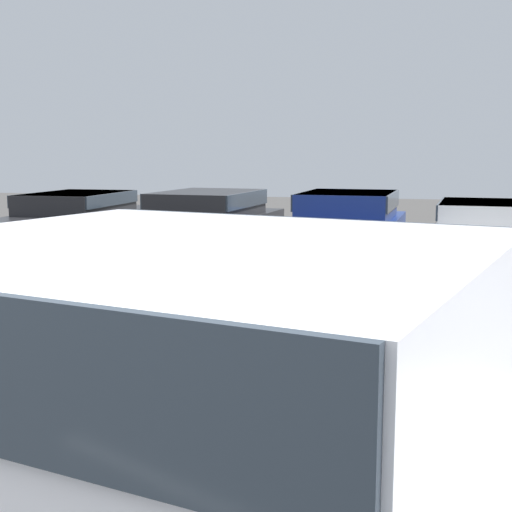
{
  "coord_description": "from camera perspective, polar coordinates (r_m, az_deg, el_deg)",
  "views": [
    {
      "loc": [
        1.22,
        -1.26,
        2.06
      ],
      "look_at": [
        -0.42,
        5.7,
        1.0
      ],
      "focal_mm": 50.0,
      "sensor_mm": 36.0,
      "label": 1
    }
  ],
  "objects": [
    {
      "name": "stall_stripe_d",
      "position": [
        13.22,
        12.45,
        -0.72
      ],
      "size": [
        0.12,
        5.32,
        0.01
      ],
      "primitive_type": "cube",
      "color": "white",
      "rests_on": "ground_plane"
    },
    {
      "name": "stall_stripe_b",
      "position": [
        14.28,
        -9.2,
        0.05
      ],
      "size": [
        0.12,
        5.32,
        0.01
      ],
      "primitive_type": "cube",
      "color": "white",
      "rests_on": "ground_plane"
    },
    {
      "name": "stall_stripe_c",
      "position": [
        13.5,
        1.2,
        -0.32
      ],
      "size": [
        0.12,
        5.32,
        0.01
      ],
      "primitive_type": "cube",
      "color": "white",
      "rests_on": "ground_plane"
    },
    {
      "name": "parked_sedan_b",
      "position": [
        13.6,
        -3.99,
        2.62
      ],
      "size": [
        2.21,
        4.56,
        1.29
      ],
      "rotation": [
        0.0,
        0.0,
        -1.66
      ],
      "color": "#232326",
      "rests_on": "ground_plane"
    },
    {
      "name": "parked_sedan_c",
      "position": [
        13.28,
        7.3,
        2.45
      ],
      "size": [
        2.02,
        4.29,
        1.3
      ],
      "rotation": [
        0.0,
        0.0,
        -1.62
      ],
      "color": "navy",
      "rests_on": "ground_plane"
    },
    {
      "name": "stall_stripe_a",
      "position": [
        15.47,
        -18.26,
        0.37
      ],
      "size": [
        0.12,
        5.32,
        0.01
      ],
      "primitive_type": "cube",
      "color": "white",
      "rests_on": "ground_plane"
    },
    {
      "name": "parked_sedan_a",
      "position": [
        14.83,
        -14.22,
        2.72
      ],
      "size": [
        1.84,
        4.58,
        1.22
      ],
      "rotation": [
        0.0,
        0.0,
        -1.58
      ],
      "color": "#232326",
      "rests_on": "ground_plane"
    },
    {
      "name": "parked_sedan_d",
      "position": [
        12.99,
        17.89,
        1.72
      ],
      "size": [
        2.04,
        4.4,
        1.18
      ],
      "rotation": [
        0.0,
        0.0,
        -1.64
      ],
      "color": "silver",
      "rests_on": "ground_plane"
    }
  ]
}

